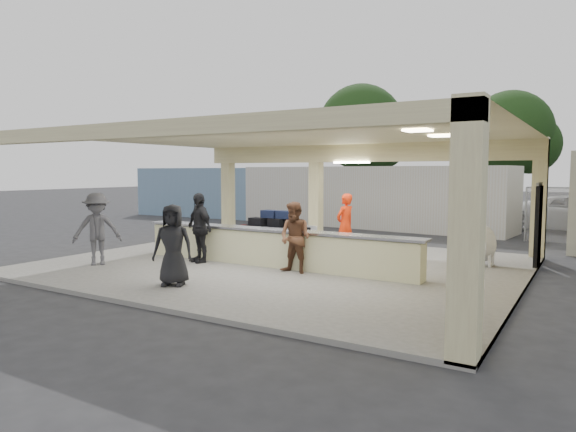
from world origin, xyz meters
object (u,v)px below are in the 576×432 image
Objects in this scene: passenger_b at (199,228)px; container_white at (368,197)px; baggage_counter at (272,248)px; baggage_handler at (345,225)px; luggage_cart at (275,230)px; passenger_a at (295,238)px; drum_fan at (479,244)px; passenger_d at (173,245)px; container_blue at (223,192)px; car_dark at (559,214)px; passenger_c at (97,229)px.

container_white reaches higher than passenger_b.
baggage_counter is at bearing -74.54° from container_white.
baggage_handler is (0.94, 2.49, 0.43)m from baggage_counter.
luggage_cart is 3.23m from passenger_a.
drum_fan is at bearing 112.41° from baggage_handler.
passenger_a is at bearing -39.98° from luggage_cart.
drum_fan is 0.60× the size of passenger_d.
drum_fan is at bearing -31.41° from container_blue.
passenger_b is at bearing -175.39° from passenger_a.
container_white is at bearing 131.97° from car_dark.
passenger_d is at bearing -64.40° from passenger_c.
container_blue is (-16.73, -3.46, 0.73)m from car_dark.
baggage_counter is 4.47× the size of baggage_handler.
container_white is 9.05m from container_blue.
luggage_cart is at bearing 166.95° from car_dark.
baggage_handler is 13.65m from car_dark.
passenger_d is 0.17× the size of container_blue.
container_blue is at bearing 64.48° from passenger_c.
passenger_a is 5.35m from passenger_c.
car_dark is at bearing 8.97° from passenger_c.
passenger_b is 15.23m from container_blue.
luggage_cart is 9.36m from container_white.
luggage_cart is at bearing -59.10° from baggage_handler.
luggage_cart is at bearing 90.49° from passenger_b.
passenger_a is 0.45× the size of car_dark.
passenger_b is 0.99× the size of passenger_c.
container_blue is at bearing 98.05° from passenger_d.
container_blue reaches higher than baggage_handler.
container_blue reaches higher than drum_fan.
baggage_handler is at bearing -131.29° from drum_fan.
passenger_d is at bearing 175.11° from car_dark.
container_white is (-1.32, 14.25, 0.41)m from passenger_d.
passenger_b is at bearing -101.03° from luggage_cart.
passenger_c is (-2.05, -1.71, 0.01)m from passenger_b.
passenger_d is at bearing -101.38° from baggage_counter.
passenger_a reaches higher than luggage_cart.
passenger_a is 12.09m from container_white.
passenger_a is at bearing -26.77° from baggage_counter.
passenger_a reaches higher than car_dark.
drum_fan is at bearing 47.43° from passenger_a.
baggage_handler is 0.17× the size of container_blue.
luggage_cart is at bearing 135.45° from passenger_a.
baggage_handler is 15.10m from container_blue.
container_blue is (-15.57, 8.84, 0.71)m from drum_fan.
baggage_handler reaches higher than passenger_a.
luggage_cart is at bearing 121.00° from baggage_counter.
passenger_b reaches higher than passenger_a.
baggage_counter is 16.11m from container_blue.
baggage_handler is at bearing 23.98° from luggage_cart.
luggage_cart is 2.61m from passenger_b.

